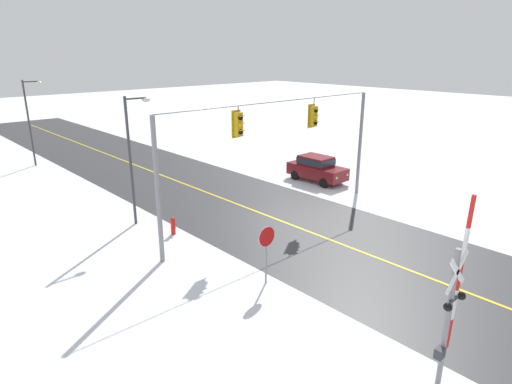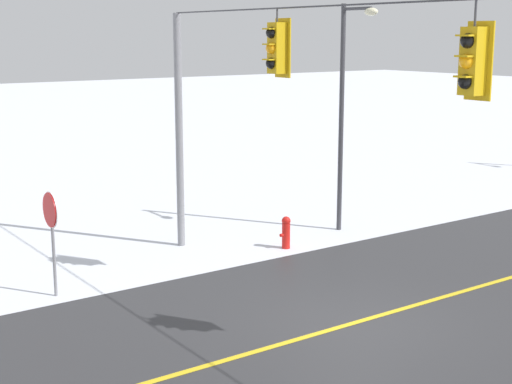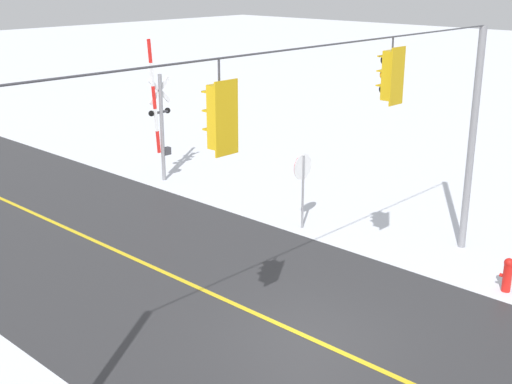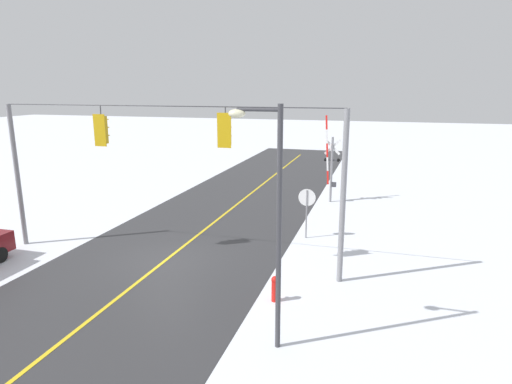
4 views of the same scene
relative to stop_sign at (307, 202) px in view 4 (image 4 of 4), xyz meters
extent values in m
plane|color=silver|center=(5.02, 4.33, -1.71)|extent=(160.00, 160.00, 0.00)
cube|color=#303033|center=(5.02, 10.33, -1.71)|extent=(9.00, 80.00, 0.01)
cube|color=gold|center=(5.02, 10.33, -1.70)|extent=(0.14, 72.00, 0.01)
cylinder|color=gray|center=(-1.98, 4.33, 1.39)|extent=(0.20, 0.20, 6.20)
cylinder|color=gray|center=(12.02, 4.33, 1.39)|extent=(0.20, 0.20, 6.20)
cylinder|color=#38383D|center=(5.02, 4.33, 4.49)|extent=(14.00, 0.04, 0.04)
cylinder|color=#38383D|center=(2.34, 4.33, 4.34)|extent=(0.04, 0.04, 0.29)
cube|color=#C6990F|center=(2.34, 4.33, 3.65)|extent=(0.34, 0.28, 1.08)
cube|color=#C6990F|center=(2.34, 4.49, 3.65)|extent=(0.52, 0.03, 1.26)
sphere|color=black|center=(2.34, 4.18, 3.97)|extent=(0.24, 0.24, 0.24)
cube|color=#C6990F|center=(2.34, 4.11, 4.06)|extent=(0.26, 0.16, 0.03)
sphere|color=#F99E0F|center=(2.34, 4.18, 3.65)|extent=(0.24, 0.24, 0.24)
cube|color=#C6990F|center=(2.34, 4.11, 3.74)|extent=(0.26, 0.16, 0.03)
sphere|color=black|center=(2.34, 4.18, 3.33)|extent=(0.24, 0.24, 0.24)
cube|color=#C6990F|center=(2.34, 4.11, 3.42)|extent=(0.26, 0.16, 0.03)
cylinder|color=#38383D|center=(7.55, 4.33, 4.27)|extent=(0.04, 0.04, 0.42)
cube|color=#C6990F|center=(7.55, 4.33, 3.52)|extent=(0.34, 0.28, 1.08)
cube|color=#C6990F|center=(7.55, 4.49, 3.52)|extent=(0.52, 0.03, 1.26)
sphere|color=black|center=(7.55, 4.18, 3.84)|extent=(0.24, 0.24, 0.24)
cube|color=#C6990F|center=(7.55, 4.11, 3.93)|extent=(0.26, 0.16, 0.03)
sphere|color=#F99E0F|center=(7.55, 4.18, 3.52)|extent=(0.24, 0.24, 0.24)
cube|color=#C6990F|center=(7.55, 4.11, 3.61)|extent=(0.26, 0.16, 0.03)
sphere|color=black|center=(7.55, 4.18, 3.20)|extent=(0.24, 0.24, 0.24)
cube|color=#C6990F|center=(7.55, 4.11, 3.29)|extent=(0.26, 0.16, 0.03)
cylinder|color=gray|center=(0.00, 0.02, -0.56)|extent=(0.07, 0.07, 2.30)
cylinder|color=#B71414|center=(0.00, -0.02, 0.24)|extent=(0.76, 0.03, 0.76)
cylinder|color=white|center=(0.00, 0.00, 0.24)|extent=(0.80, 0.02, 0.80)
cylinder|color=gray|center=(-0.30, -7.00, 0.29)|extent=(0.14, 0.14, 4.00)
cube|color=white|center=(-0.30, -7.05, 1.69)|extent=(0.98, 0.04, 0.98)
cube|color=white|center=(-0.30, -7.05, 1.69)|extent=(0.98, 0.04, 0.98)
cube|color=#38383D|center=(-0.30, -7.04, 0.89)|extent=(0.80, 0.06, 0.08)
sphere|color=black|center=(-0.68, -7.10, 0.89)|extent=(0.22, 0.22, 0.22)
sphere|color=black|center=(0.08, -7.10, 0.89)|extent=(0.22, 0.22, 0.22)
cube|color=red|center=(-0.10, -7.00, -0.20)|extent=(0.15, 0.08, 0.84)
cube|color=white|center=(-0.05, -7.00, 0.64)|extent=(0.15, 0.08, 0.84)
cube|color=red|center=(0.00, -7.00, 1.47)|extent=(0.15, 0.08, 0.84)
cube|color=white|center=(0.05, -7.00, 2.31)|extent=(0.15, 0.08, 0.84)
cube|color=red|center=(0.10, -7.00, 3.14)|extent=(0.15, 0.08, 0.84)
cube|color=#38383D|center=(-0.48, -7.00, -0.61)|extent=(0.28, 0.20, 0.28)
sphere|color=#EFEACC|center=(11.57, 5.60, -0.94)|extent=(0.16, 0.16, 0.16)
cylinder|color=black|center=(11.34, 6.40, -1.39)|extent=(0.23, 0.64, 0.64)
cylinder|color=#38383D|center=(-0.78, 8.99, 1.54)|extent=(0.14, 0.14, 6.50)
cylinder|color=#38383D|center=(-0.23, 8.99, 4.64)|extent=(1.10, 0.09, 0.09)
ellipsoid|color=beige|center=(0.32, 8.99, 4.54)|extent=(0.44, 0.28, 0.22)
cylinder|color=red|center=(-0.08, 6.49, -1.36)|extent=(0.22, 0.22, 0.70)
sphere|color=red|center=(-0.08, 6.49, -0.95)|extent=(0.24, 0.24, 0.24)
cylinder|color=red|center=(-0.08, 6.35, -1.33)|extent=(0.09, 0.10, 0.09)
camera|label=1|loc=(-10.36, -10.77, 6.83)|focal=30.65mm
camera|label=2|loc=(15.54, -5.56, 3.94)|focal=53.21mm
camera|label=3|loc=(15.26, 12.41, 5.85)|focal=47.71mm
camera|label=4|loc=(-3.16, 19.31, 5.16)|focal=30.60mm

